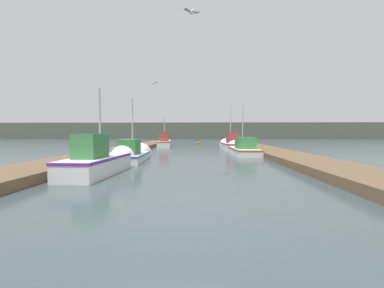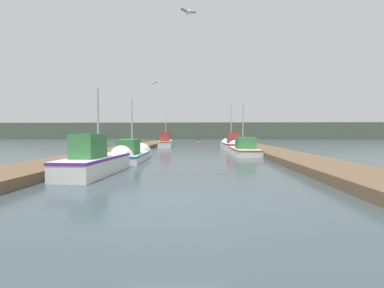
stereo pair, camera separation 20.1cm
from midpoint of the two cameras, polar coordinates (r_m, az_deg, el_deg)
The scene contains 15 objects.
ground_plane at distance 5.62m, azimuth -4.65°, elevation -14.42°, with size 200.00×200.00×0.00m.
dock_left at distance 22.37m, azimuth -15.17°, elevation -1.28°, with size 2.64×40.00×0.35m.
dock_right at distance 22.04m, azimuth 15.77°, elevation -1.35°, with size 2.64×40.00×0.35m.
distant_shore_ridge at distance 71.66m, azimuth 1.34°, elevation 2.91°, with size 120.00×16.00×4.14m.
fishing_boat_0 at distance 11.12m, azimuth -19.95°, elevation -3.49°, with size 1.56×4.98×3.72m.
fishing_boat_1 at distance 15.68m, azimuth -13.15°, elevation -2.13°, with size 1.70×5.03×4.09m.
fishing_boat_2 at distance 19.99m, azimuth 10.66°, elevation -1.07°, with size 1.78×6.16×4.32m.
fishing_boat_3 at distance 24.96m, azimuth 8.19°, elevation -0.08°, with size 1.67×5.77×4.59m.
fishing_boat_4 at distance 29.18m, azimuth -6.29°, elevation 0.41°, with size 1.72×5.06×3.80m.
mooring_piling_0 at distance 24.86m, azimuth 10.85°, elevation -0.10°, with size 0.25×0.25×1.00m.
mooring_piling_1 at distance 26.69m, azimuth 10.47°, elevation 0.19°, with size 0.34×0.34×1.10m.
mooring_piling_2 at distance 19.76m, azimuth -13.52°, elevation -0.87°, with size 0.32×0.32×0.95m.
channel_buoy at distance 36.05m, azimuth 1.11°, elevation 0.17°, with size 0.47×0.47×0.97m.
seagull_lead at distance 9.41m, azimuth -0.78°, elevation 27.28°, with size 0.53×0.39×0.12m.
seagull_1 at distance 17.93m, azimuth -8.87°, elevation 13.22°, with size 0.55×0.33×0.12m.
Camera 1 is at (0.51, -5.35, 1.64)m, focal length 24.00 mm.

